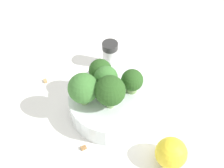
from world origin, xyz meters
TOP-DOWN VIEW (x-y plane):
  - ground_plane at (0.00, 0.00)m, footprint 3.00×3.00m
  - bowl at (0.00, 0.00)m, footprint 0.16×0.16m
  - broccoli_floret_0 at (0.03, 0.02)m, footprint 0.04×0.04m
  - broccoli_floret_1 at (0.00, -0.02)m, footprint 0.05×0.05m
  - broccoli_floret_2 at (-0.03, 0.03)m, footprint 0.04×0.04m
  - broccoli_floret_3 at (-0.05, -0.02)m, footprint 0.05×0.05m
  - broccoli_floret_4 at (-0.01, 0.01)m, footprint 0.04×0.04m
  - pepper_shaker at (-0.02, 0.12)m, footprint 0.03×0.03m
  - lemon_wedge at (0.11, -0.09)m, footprint 0.05×0.05m
  - almond_crumb_0 at (-0.04, -0.09)m, footprint 0.01×0.01m
  - almond_crumb_1 at (-0.15, 0.05)m, footprint 0.01×0.01m

SIDE VIEW (x-z plane):
  - ground_plane at x=0.00m, z-range 0.00..0.00m
  - almond_crumb_1 at x=-0.15m, z-range 0.00..0.01m
  - almond_crumb_0 at x=-0.04m, z-range 0.00..0.01m
  - bowl at x=0.00m, z-range 0.00..0.04m
  - lemon_wedge at x=0.11m, z-range 0.00..0.05m
  - pepper_shaker at x=-0.02m, z-range 0.00..0.06m
  - broccoli_floret_0 at x=0.03m, z-range 0.04..0.09m
  - broccoli_floret_2 at x=-0.03m, z-range 0.04..0.10m
  - broccoli_floret_4 at x=-0.01m, z-range 0.05..0.10m
  - broccoli_floret_3 at x=-0.05m, z-range 0.05..0.11m
  - broccoli_floret_1 at x=0.00m, z-range 0.05..0.11m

